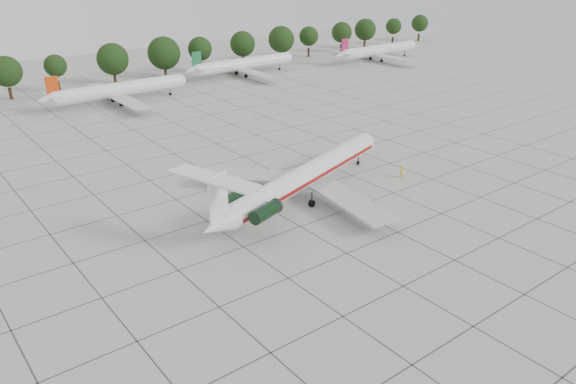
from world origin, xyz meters
The scene contains 8 objects.
ground centered at (0.00, 0.00, 0.00)m, with size 260.00×260.00×0.00m, color #A5A49D.
apron_joints centered at (0.00, 15.00, 0.01)m, with size 170.00×170.00×0.02m, color #383838.
main_airliner centered at (4.48, 5.80, 3.09)m, with size 36.52×27.95×8.74m.
ground_crew centered at (21.02, 3.12, 0.89)m, with size 0.65×0.43×1.78m, color gold.
bg_airliner_c centered at (5.65, 67.12, 2.91)m, with size 28.24×27.20×7.40m.
bg_airliner_d centered at (41.45, 74.46, 2.91)m, with size 28.24×27.20×7.40m.
bg_airliner_e centered at (83.49, 67.89, 2.91)m, with size 28.24×27.20×7.40m.
tree_line centered at (-11.68, 85.00, 5.98)m, with size 249.86×8.44×10.22m.
Camera 1 is at (-37.20, -45.73, 30.32)m, focal length 35.00 mm.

